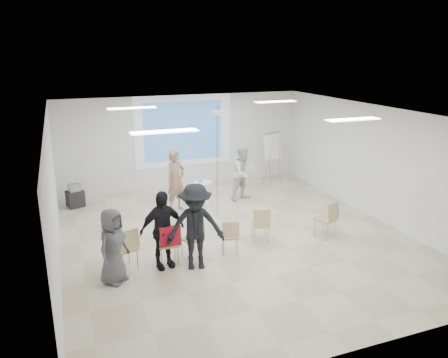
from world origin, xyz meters
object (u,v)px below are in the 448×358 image
object	(u,v)px
pedestal_table	(203,191)
player_left	(176,177)
chair_right_far	(328,217)
chair_left_inner	(193,236)
laptop	(192,237)
chair_center	(230,234)
flipchart_easel	(272,146)
player_right	(244,170)
chair_left_mid	(169,242)
audience_outer	(112,242)
chair_far_left	(127,246)
audience_left	(162,224)
chair_right_inner	(261,222)
audience_mid	(195,221)
av_cart	(75,196)

from	to	relation	value
pedestal_table	player_left	xyz separation A→B (m)	(-0.87, -0.26, 0.61)
chair_right_far	chair_left_inner	bearing A→B (deg)	155.93
player_left	laptop	bearing A→B (deg)	-127.90
chair_left_inner	chair_center	world-z (taller)	chair_left_inner
pedestal_table	player_left	size ratio (longest dim) A/B	0.37
chair_center	flipchart_easel	distance (m)	5.57
player_right	player_left	bearing A→B (deg)	168.29
chair_left_mid	audience_outer	size ratio (longest dim) A/B	0.53
chair_far_left	chair_left_inner	distance (m)	1.42
chair_far_left	flipchart_easel	bearing A→B (deg)	17.61
chair_left_inner	audience_left	bearing A→B (deg)	178.21
audience_left	chair_right_far	bearing A→B (deg)	-10.54
player_left	laptop	size ratio (longest dim) A/B	6.16
chair_right_inner	chair_center	bearing A→B (deg)	-146.53
audience_mid	audience_left	bearing A→B (deg)	165.83
av_cart	chair_left_inner	bearing A→B (deg)	-80.74
player_right	chair_left_mid	xyz separation A→B (m)	(-3.14, -3.35, -0.39)
chair_right_far	flipchart_easel	distance (m)	4.57
player_right	laptop	bearing A→B (deg)	-146.35
chair_right_far	flipchart_easel	bearing A→B (deg)	58.16
chair_center	chair_left_inner	bearing A→B (deg)	-171.08
audience_mid	chair_center	bearing A→B (deg)	29.65
chair_left_inner	pedestal_table	bearing A→B (deg)	56.06
player_right	av_cart	distance (m)	4.97
chair_center	laptop	size ratio (longest dim) A/B	2.48
audience_mid	chair_far_left	bearing A→B (deg)	173.64
laptop	audience_left	distance (m)	0.87
player_left	audience_mid	xyz separation A→B (m)	(-0.49, -3.45, 0.04)
player_left	chair_center	size ratio (longest dim) A/B	2.48
chair_far_left	audience_left	xyz separation A→B (m)	(0.72, -0.11, 0.41)
laptop	av_cart	distance (m)	4.79
pedestal_table	chair_far_left	size ratio (longest dim) A/B	0.80
chair_right_far	chair_left_mid	bearing A→B (deg)	157.78
chair_far_left	pedestal_table	bearing A→B (deg)	29.78
chair_right_inner	av_cart	bearing A→B (deg)	147.70
pedestal_table	player_right	distance (m)	1.39
chair_center	audience_left	bearing A→B (deg)	-163.29
audience_mid	player_left	bearing A→B (deg)	91.42
laptop	audience_left	world-z (taller)	audience_left
player_right	chair_right_far	bearing A→B (deg)	-93.80
chair_left_mid	audience_mid	world-z (taller)	audience_mid
chair_right_inner	pedestal_table	bearing A→B (deg)	111.57
chair_left_mid	chair_far_left	bearing A→B (deg)	177.53
chair_left_mid	flipchart_easel	xyz separation A→B (m)	(4.64, 4.47, 0.78)
chair_right_inner	chair_right_far	size ratio (longest dim) A/B	0.94
chair_left_inner	chair_far_left	bearing A→B (deg)	168.49
audience_left	av_cart	xyz separation A→B (m)	(-1.54, 4.47, -0.63)
pedestal_table	laptop	xyz separation A→B (m)	(-1.31, -3.20, 0.09)
chair_far_left	audience_mid	xyz separation A→B (m)	(1.35, -0.38, 0.49)
chair_center	audience_outer	distance (m)	2.59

